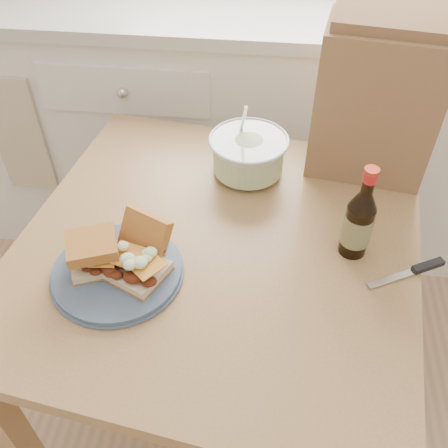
# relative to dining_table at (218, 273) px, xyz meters

# --- Properties ---
(cabinet_run) EXTENTS (2.50, 0.64, 0.94)m
(cabinet_run) POSITION_rel_dining_table_xyz_m (0.13, 0.91, -0.16)
(cabinet_run) COLOR white
(cabinet_run) RESTS_ON ground
(dining_table) EXTENTS (1.00, 1.00, 0.74)m
(dining_table) POSITION_rel_dining_table_xyz_m (0.00, 0.00, 0.00)
(dining_table) COLOR #A8804F
(dining_table) RESTS_ON ground
(plate) EXTENTS (0.27, 0.27, 0.02)m
(plate) POSITION_rel_dining_table_xyz_m (-0.20, -0.12, 0.12)
(plate) COLOR #465972
(plate) RESTS_ON dining_table
(sandwich_left) EXTENTS (0.13, 0.12, 0.07)m
(sandwich_left) POSITION_rel_dining_table_xyz_m (-0.24, -0.11, 0.16)
(sandwich_left) COLOR beige
(sandwich_left) RESTS_ON plate
(sandwich_right) EXTENTS (0.15, 0.19, 0.10)m
(sandwich_right) POSITION_rel_dining_table_xyz_m (-0.15, -0.10, 0.16)
(sandwich_right) COLOR beige
(sandwich_right) RESTS_ON plate
(coleslaw_bowl) EXTENTS (0.20, 0.20, 0.20)m
(coleslaw_bowl) POSITION_rel_dining_table_xyz_m (0.05, 0.26, 0.16)
(coleslaw_bowl) COLOR silver
(coleslaw_bowl) RESTS_ON dining_table
(beer_bottle) EXTENTS (0.06, 0.06, 0.23)m
(beer_bottle) POSITION_rel_dining_table_xyz_m (0.30, 0.01, 0.19)
(beer_bottle) COLOR black
(beer_bottle) RESTS_ON dining_table
(knife) EXTENTS (0.17, 0.10, 0.01)m
(knife) POSITION_rel_dining_table_xyz_m (0.43, -0.03, 0.11)
(knife) COLOR silver
(knife) RESTS_ON dining_table
(paper_bag) EXTENTS (0.31, 0.23, 0.37)m
(paper_bag) POSITION_rel_dining_table_xyz_m (0.35, 0.33, 0.29)
(paper_bag) COLOR olive
(paper_bag) RESTS_ON dining_table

